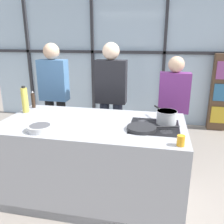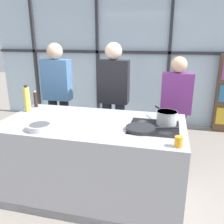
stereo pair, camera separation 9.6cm
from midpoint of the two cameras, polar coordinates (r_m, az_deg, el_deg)
The scene contains 14 objects.
ground_plane at distance 3.11m, azimuth -5.26°, elevation -18.83°, with size 18.00×18.00×0.00m, color gray.
back_window_wall at distance 5.23m, azimuth 3.25°, elevation 12.72°, with size 6.40×0.10×2.80m.
bookshelf at distance 5.23m, azimuth 24.76°, elevation 4.13°, with size 0.49×0.19×1.54m.
demo_island at distance 2.85m, azimuth -5.51°, elevation -11.29°, with size 2.05×1.06×0.93m.
spectator_far_left at distance 3.90m, azimuth -14.41°, elevation 4.63°, with size 0.45×0.25×1.76m.
spectator_center_left at distance 3.59m, azimuth -1.00°, elevation 4.19°, with size 0.46×0.25×1.77m.
spectator_center_right at distance 3.54m, azimuth 13.74°, elevation 1.66°, with size 0.43×0.22×1.59m.
frying_pan at distance 2.44m, azimuth 6.18°, elevation -3.85°, with size 0.53×0.30×0.04m.
saucepan at distance 2.65m, azimuth 11.96°, elevation -1.12°, with size 0.26×0.39×0.14m.
white_plate at distance 2.78m, azimuth -16.03°, elevation -1.99°, with size 0.25×0.25×0.01m, color white.
mixing_bowl at distance 2.52m, azimuth -18.00°, elevation -3.62°, with size 0.26×0.26×0.06m.
oil_bottle at distance 3.17m, azimuth -21.07°, elevation 2.73°, with size 0.08×0.08×0.34m.
pepper_grinder at distance 3.36m, azimuth -19.22°, elevation 2.71°, with size 0.05×0.05×0.22m.
juice_glass_near at distance 2.14m, azimuth 14.98°, elevation -6.68°, with size 0.07×0.07×0.10m, color orange.
Camera 1 is at (0.72, -2.40, 1.84)m, focal length 38.00 mm.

